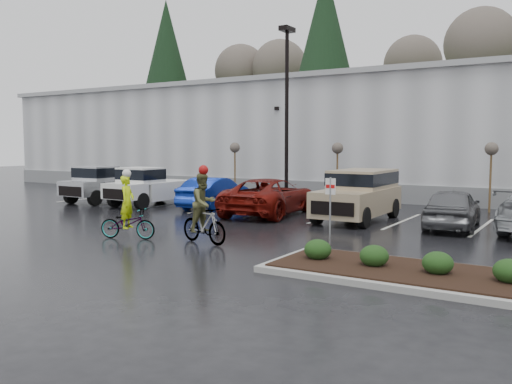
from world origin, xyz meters
The scene contains 22 objects.
ground centered at (0.00, 0.00, 0.00)m, with size 120.00×120.00×0.00m, color black.
warehouse centered at (0.00, 21.99, 3.65)m, with size 60.50×15.50×7.20m.
wooded_ridge centered at (0.00, 45.00, 3.00)m, with size 80.00×25.00×6.00m, color #233717.
lamppost centered at (-4.00, 12.00, 5.69)m, with size 0.50×1.00×9.22m.
sapling_west centered at (-8.00, 13.00, 2.73)m, with size 0.60×0.60×3.20m.
sapling_mid centered at (-1.50, 13.00, 2.73)m, with size 0.60×0.60×3.20m.
sapling_east centered at (6.00, 13.00, 2.73)m, with size 0.60×0.60×3.20m.
curb_island centered at (7.00, -1.00, 0.07)m, with size 8.00×3.00×0.15m, color gray.
mulch_bed centered at (7.00, -1.00, 0.17)m, with size 7.60×2.60×0.04m, color black.
shrub_a centered at (4.00, -1.00, 0.41)m, with size 0.70×0.70×0.52m, color #193412.
shrub_b centered at (5.50, -1.00, 0.41)m, with size 0.70×0.70×0.52m, color #193412.
shrub_c centered at (7.00, -1.00, 0.41)m, with size 0.70×0.70×0.52m, color #193412.
shrub_d centered at (8.50, -1.00, 0.41)m, with size 0.70×0.70×0.52m, color #193412.
fire_lane_sign centered at (3.80, 0.20, 1.41)m, with size 0.30×0.05×2.20m.
pickup_silver centered at (-12.27, 7.15, 0.98)m, with size 2.10×5.20×1.96m, color #B6B8BE, non-canonical shape.
pickup_white centered at (-9.15, 7.23, 0.98)m, with size 2.10×5.20×1.96m, color white, non-canonical shape.
car_blue centered at (-5.67, 7.74, 0.75)m, with size 1.60×4.58×1.51m, color navy.
car_red centered at (-2.13, 7.03, 0.81)m, with size 2.67×5.80×1.61m, color #690F09.
suv_tan centered at (1.85, 7.30, 1.03)m, with size 2.20×5.10×2.06m, color tan, non-canonical shape.
car_grey centered at (5.58, 7.20, 0.75)m, with size 1.77×4.40×1.50m, color slate.
cyclist_hivis centered at (-3.01, -0.70, 0.71)m, with size 2.00×1.26×2.30m.
cyclist_olive centered at (-0.37, -0.06, 0.89)m, with size 1.97×0.99×2.46m.
Camera 1 is at (9.86, -13.47, 3.11)m, focal length 38.00 mm.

